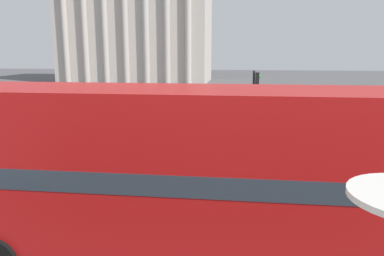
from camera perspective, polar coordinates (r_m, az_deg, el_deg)
double_decker_bus at (r=8.60m, az=-3.11°, el=-6.39°), size 10.19×2.72×4.24m
plaza_building_left at (r=64.17m, az=-8.35°, el=17.67°), size 23.80×14.43×23.77m
traffic_light_near at (r=14.16m, az=-0.89°, el=0.58°), size 0.42×0.24×3.52m
traffic_light_mid at (r=20.48m, az=9.51°, el=4.72°), size 0.42×0.24×4.01m
pedestrian_grey at (r=17.78m, az=9.82°, el=-1.56°), size 0.32×0.32×1.76m
pedestrian_yellow at (r=27.76m, az=8.34°, el=3.10°), size 0.32×0.32×1.66m
pedestrian_black at (r=31.31m, az=8.27°, el=4.00°), size 0.32×0.32×1.61m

